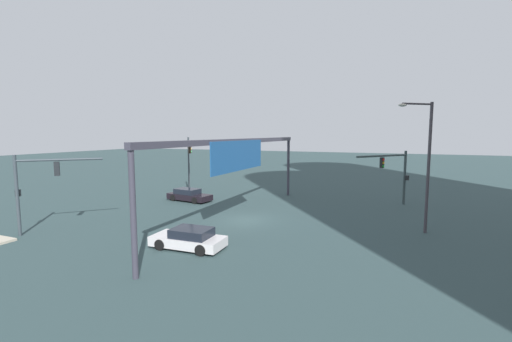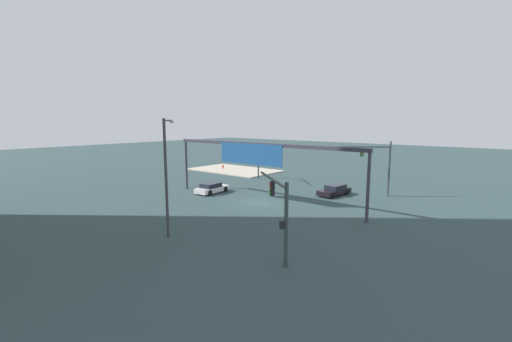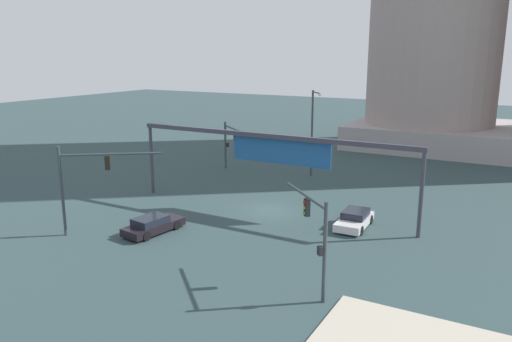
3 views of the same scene
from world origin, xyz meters
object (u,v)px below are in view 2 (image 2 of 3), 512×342
(sedan_car_approaching, at_px, (335,190))
(fire_hydrant_on_curb, at_px, (223,166))
(traffic_signal_opposite_side, at_px, (279,203))
(traffic_signal_near_corner, at_px, (375,159))
(traffic_signal_cross_street, at_px, (260,155))
(sedan_car_waiting_far, at_px, (212,188))
(streetlamp_curved_arm, at_px, (167,169))

(sedan_car_approaching, height_order, fire_hydrant_on_curb, sedan_car_approaching)
(traffic_signal_opposite_side, xyz_separation_m, sedan_car_approaching, (5.29, -18.73, -2.89))
(traffic_signal_near_corner, height_order, traffic_signal_opposite_side, traffic_signal_near_corner)
(traffic_signal_cross_street, distance_m, sedan_car_waiting_far, 11.36)
(traffic_signal_near_corner, xyz_separation_m, traffic_signal_cross_street, (17.01, -0.51, -0.68))
(traffic_signal_cross_street, height_order, fire_hydrant_on_curb, traffic_signal_cross_street)
(traffic_signal_cross_street, xyz_separation_m, fire_hydrant_on_curb, (11.68, -4.27, -3.08))
(sedan_car_approaching, bearing_deg, traffic_signal_near_corner, 130.35)
(sedan_car_approaching, xyz_separation_m, sedan_car_waiting_far, (11.96, 8.02, -0.00))
(traffic_signal_cross_street, relative_size, fire_hydrant_on_curb, 7.46)
(traffic_signal_cross_street, bearing_deg, fire_hydrant_on_curb, -156.49)
(sedan_car_approaching, bearing_deg, traffic_signal_opposite_side, 23.74)
(sedan_car_approaching, height_order, sedan_car_waiting_far, same)
(traffic_signal_near_corner, distance_m, traffic_signal_opposite_side, 21.15)
(sedan_car_approaching, relative_size, sedan_car_waiting_far, 1.08)
(traffic_signal_near_corner, distance_m, sedan_car_waiting_far, 19.13)
(traffic_signal_opposite_side, distance_m, streetlamp_curved_arm, 8.93)
(traffic_signal_near_corner, height_order, streetlamp_curved_arm, streetlamp_curved_arm)
(streetlamp_curved_arm, xyz_separation_m, sedan_car_approaching, (-3.29, -20.68, -4.45))
(sedan_car_approaching, distance_m, sedan_car_waiting_far, 14.40)
(traffic_signal_near_corner, xyz_separation_m, traffic_signal_opposite_side, (-1.59, 21.07, -0.78))
(sedan_car_approaching, relative_size, fire_hydrant_on_curb, 6.63)
(traffic_signal_cross_street, relative_size, sedan_car_waiting_far, 1.22)
(traffic_signal_opposite_side, xyz_separation_m, fire_hydrant_on_curb, (30.29, -25.86, -2.97))
(traffic_signal_cross_street, xyz_separation_m, sedan_car_approaching, (-13.32, 2.85, -2.99))
(traffic_signal_cross_street, height_order, sedan_car_approaching, traffic_signal_cross_street)
(traffic_signal_opposite_side, relative_size, sedan_car_approaching, 1.07)
(sedan_car_waiting_far, bearing_deg, traffic_signal_cross_street, 5.00)
(traffic_signal_opposite_side, distance_m, fire_hydrant_on_curb, 39.94)
(traffic_signal_opposite_side, height_order, streetlamp_curved_arm, streetlamp_curved_arm)
(fire_hydrant_on_curb, bearing_deg, traffic_signal_cross_street, 159.93)
(sedan_car_waiting_far, bearing_deg, sedan_car_approaching, -58.28)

